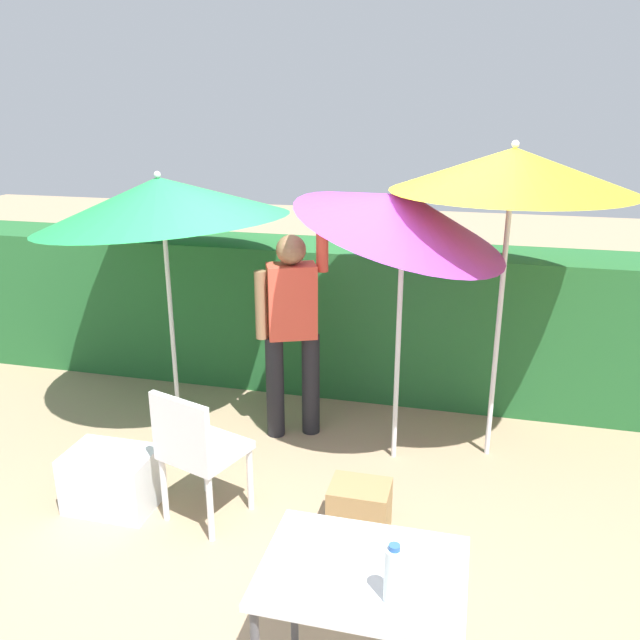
% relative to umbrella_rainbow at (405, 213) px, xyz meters
% --- Properties ---
extents(ground_plane, '(24.00, 24.00, 0.00)m').
position_rel_umbrella_rainbow_xyz_m(ground_plane, '(-0.52, -0.54, -1.81)').
color(ground_plane, '#9E8466').
extents(hedge_row, '(8.00, 0.70, 1.32)m').
position_rel_umbrella_rainbow_xyz_m(hedge_row, '(-0.52, 1.15, -1.15)').
color(hedge_row, '#23602D').
rests_on(hedge_row, ground_plane).
extents(umbrella_rainbow, '(1.52, 1.49, 2.18)m').
position_rel_umbrella_rainbow_xyz_m(umbrella_rainbow, '(0.00, 0.00, 0.00)').
color(umbrella_rainbow, silver).
rests_on(umbrella_rainbow, ground_plane).
extents(umbrella_orange, '(1.95, 1.93, 2.08)m').
position_rel_umbrella_rainbow_xyz_m(umbrella_orange, '(-1.86, 0.16, 0.00)').
color(umbrella_orange, silver).
rests_on(umbrella_orange, ground_plane).
extents(umbrella_yellow, '(1.61, 1.61, 2.28)m').
position_rel_umbrella_rainbow_xyz_m(umbrella_yellow, '(0.67, 0.18, 0.28)').
color(umbrella_yellow, silver).
rests_on(umbrella_yellow, ground_plane).
extents(person_vendor, '(0.54, 0.34, 1.88)m').
position_rel_umbrella_rainbow_xyz_m(person_vendor, '(-0.83, 0.13, -0.87)').
color(person_vendor, black).
rests_on(person_vendor, ground_plane).
extents(chair_plastic, '(0.56, 0.56, 0.89)m').
position_rel_umbrella_rainbow_xyz_m(chair_plastic, '(-1.08, -1.10, -1.30)').
color(chair_plastic, silver).
rests_on(chair_plastic, ground_plane).
extents(cooler_box, '(0.56, 0.38, 0.39)m').
position_rel_umbrella_rainbow_xyz_m(cooler_box, '(-1.70, -1.09, -1.62)').
color(cooler_box, silver).
rests_on(cooler_box, ground_plane).
extents(crate_cardboard, '(0.36, 0.28, 0.32)m').
position_rel_umbrella_rainbow_xyz_m(crate_cardboard, '(-0.09, -0.98, -1.65)').
color(crate_cardboard, '#9E7A4C').
rests_on(crate_cardboard, ground_plane).
extents(folding_table, '(0.80, 0.60, 0.79)m').
position_rel_umbrella_rainbow_xyz_m(folding_table, '(0.15, -2.24, -1.12)').
color(folding_table, '#4C4C51').
rests_on(folding_table, ground_plane).
extents(bottle_water, '(0.07, 0.07, 0.24)m').
position_rel_umbrella_rainbow_xyz_m(bottle_water, '(0.28, -2.38, -0.91)').
color(bottle_water, silver).
rests_on(bottle_water, folding_table).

